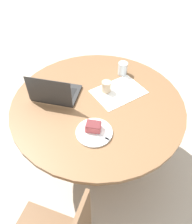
{
  "coord_description": "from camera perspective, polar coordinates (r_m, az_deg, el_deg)",
  "views": [
    {
      "loc": [
        0.42,
        1.03,
        1.8
      ],
      "look_at": [
        0.06,
        0.13,
        0.78
      ],
      "focal_mm": 35.0,
      "sensor_mm": 36.0,
      "label": 1
    }
  ],
  "objects": [
    {
      "name": "fork",
      "position": [
        1.32,
        0.95,
        -5.99
      ],
      "size": [
        0.11,
        0.15,
        0.0
      ],
      "rotation": [
        0.0,
        0.0,
        8.44
      ],
      "color": "silver",
      "rests_on": "plate"
    },
    {
      "name": "coffee_glass",
      "position": [
        1.59,
        2.7,
        6.59
      ],
      "size": [
        0.07,
        0.07,
        0.09
      ],
      "color": "#C6AD89",
      "rests_on": "dining_table"
    },
    {
      "name": "ground_plane",
      "position": [
        2.12,
        0.32,
        -12.0
      ],
      "size": [
        12.0,
        12.0,
        0.0
      ],
      "primitive_type": "plane",
      "color": "#B7AD9E"
    },
    {
      "name": "plate",
      "position": [
        1.34,
        -0.49,
        -5.32
      ],
      "size": [
        0.23,
        0.23,
        0.01
      ],
      "color": "white",
      "rests_on": "dining_table"
    },
    {
      "name": "dining_table",
      "position": [
        1.65,
        0.4,
        -1.21
      ],
      "size": [
        1.21,
        1.21,
        0.74
      ],
      "color": "brown",
      "rests_on": "ground_plane"
    },
    {
      "name": "water_glass",
      "position": [
        1.77,
        6.99,
        11.22
      ],
      "size": [
        0.07,
        0.07,
        0.1
      ],
      "color": "silver",
      "rests_on": "dining_table"
    },
    {
      "name": "cake_slice",
      "position": [
        1.33,
        -0.69,
        -3.87
      ],
      "size": [
        0.11,
        0.11,
        0.05
      ],
      "rotation": [
        0.0,
        0.0,
        2.58
      ],
      "color": "#B74C51",
      "rests_on": "plate"
    },
    {
      "name": "paper_document",
      "position": [
        1.62,
        5.91,
        5.3
      ],
      "size": [
        0.41,
        0.32,
        0.0
      ],
      "rotation": [
        0.0,
        0.0,
        0.19
      ],
      "color": "white",
      "rests_on": "dining_table"
    },
    {
      "name": "laptop",
      "position": [
        1.57,
        -10.57,
        5.04
      ],
      "size": [
        0.39,
        0.37,
        0.22
      ],
      "rotation": [
        0.0,
        0.0,
        8.81
      ],
      "color": "#2D2D2D",
      "rests_on": "dining_table"
    }
  ]
}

